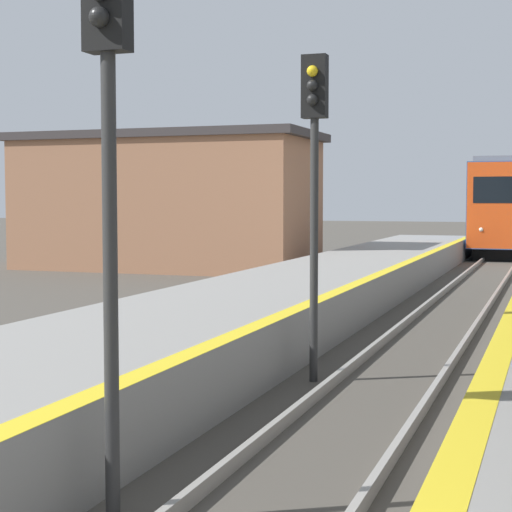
% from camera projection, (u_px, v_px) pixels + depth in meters
% --- Properties ---
extents(train, '(2.81, 16.16, 4.49)m').
position_uv_depth(train, '(511.00, 207.00, 43.10)').
color(train, black).
rests_on(train, ground).
extents(signal_near, '(0.36, 0.31, 4.72)m').
position_uv_depth(signal_near, '(108.00, 120.00, 6.77)').
color(signal_near, '#2D2D2D').
rests_on(signal_near, ground).
extents(signal_mid, '(0.36, 0.31, 4.72)m').
position_uv_depth(signal_mid, '(314.00, 156.00, 12.29)').
color(signal_mid, '#2D2D2D').
rests_on(signal_mid, ground).
extents(station_building, '(11.49, 5.35, 5.15)m').
position_uv_depth(station_building, '(167.00, 201.00, 32.62)').
color(station_building, '#9E6B4C').
rests_on(station_building, ground).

